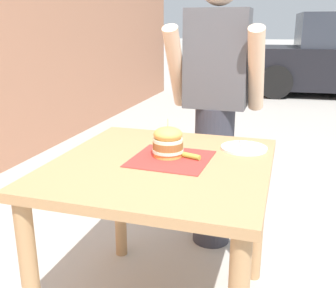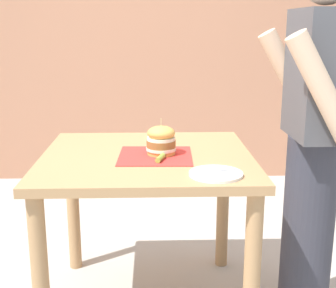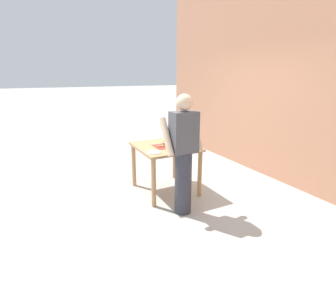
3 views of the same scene
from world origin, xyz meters
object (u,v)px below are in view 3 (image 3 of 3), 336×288
at_px(patio_table, 165,153).
at_px(diner_across_table, 183,153).
at_px(sandwich, 167,142).
at_px(side_plate_with_forks, 154,152).
at_px(pickle_spear, 160,146).

relative_size(patio_table, diner_across_table, 0.58).
distance_m(patio_table, sandwich, 0.22).
height_order(sandwich, side_plate_with_forks, sandwich).
xyz_separation_m(sandwich, side_plate_with_forks, (0.32, 0.22, -0.06)).
xyz_separation_m(side_plate_with_forks, diner_across_table, (-0.23, 0.47, 0.08)).
height_order(patio_table, pickle_spear, pickle_spear).
height_order(patio_table, sandwich, sandwich).
height_order(sandwich, diner_across_table, diner_across_table).
bearing_deg(side_plate_with_forks, sandwich, -145.65).
bearing_deg(pickle_spear, diner_across_table, 92.00).
xyz_separation_m(sandwich, diner_across_table, (0.09, 0.69, 0.02)).
bearing_deg(patio_table, pickle_spear, 27.37).
bearing_deg(pickle_spear, sandwich, 176.99).
height_order(pickle_spear, diner_across_table, diner_across_table).
distance_m(sandwich, side_plate_with_forks, 0.39).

